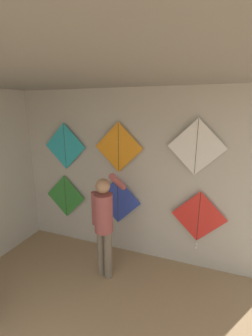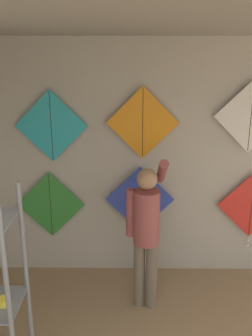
{
  "view_description": "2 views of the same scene",
  "coord_description": "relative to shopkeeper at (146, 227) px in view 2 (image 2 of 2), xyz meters",
  "views": [
    {
      "loc": [
        1.26,
        0.14,
        2.48
      ],
      "look_at": [
        0.13,
        3.19,
        1.62
      ],
      "focal_mm": 24.0,
      "sensor_mm": 36.0,
      "label": 1
    },
    {
      "loc": [
        -0.23,
        -0.68,
        2.65
      ],
      "look_at": [
        -0.27,
        3.19,
        1.43
      ],
      "focal_mm": 40.0,
      "sensor_mm": 36.0,
      "label": 2
    }
  ],
  "objects": [
    {
      "name": "kite_4",
      "position": [
        -0.03,
        0.64,
        0.95
      ],
      "size": [
        0.82,
        0.01,
        0.82
      ],
      "color": "orange"
    },
    {
      "name": "shopkeeper",
      "position": [
        0.0,
        0.0,
        0.0
      ],
      "size": [
        0.41,
        0.54,
        1.66
      ],
      "rotation": [
        0.0,
        0.0,
        -0.23
      ],
      "color": "#726656",
      "rests_on": "ground"
    },
    {
      "name": "ceiling_slab",
      "position": [
        0.06,
        -1.04,
        1.89
      ],
      "size": [
        4.69,
        4.29,
        0.04
      ],
      "primitive_type": "cube",
      "color": "gray"
    },
    {
      "name": "kite_3",
      "position": [
        -1.05,
        0.64,
        0.91
      ],
      "size": [
        0.82,
        0.01,
        0.82
      ],
      "color": "#28B2C6"
    },
    {
      "name": "back_panel",
      "position": [
        0.06,
        0.73,
        0.47
      ],
      "size": [
        4.69,
        0.06,
        2.8
      ],
      "primitive_type": "cube",
      "color": "#BCB7AD",
      "rests_on": "ground"
    },
    {
      "name": "kite_2",
      "position": [
        1.28,
        0.64,
        -0.05
      ],
      "size": [
        0.82,
        0.04,
        0.95
      ],
      "color": "red"
    },
    {
      "name": "kite_1",
      "position": [
        -0.05,
        0.64,
        0.04
      ],
      "size": [
        0.82,
        0.01,
        0.82
      ],
      "color": "blue"
    },
    {
      "name": "kite_0",
      "position": [
        -1.11,
        0.64,
        -0.04
      ],
      "size": [
        0.82,
        0.01,
        0.82
      ],
      "color": "#338C38"
    },
    {
      "name": "kite_5",
      "position": [
        1.16,
        0.64,
        1.03
      ],
      "size": [
        0.82,
        0.01,
        0.82
      ],
      "color": "white"
    }
  ]
}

